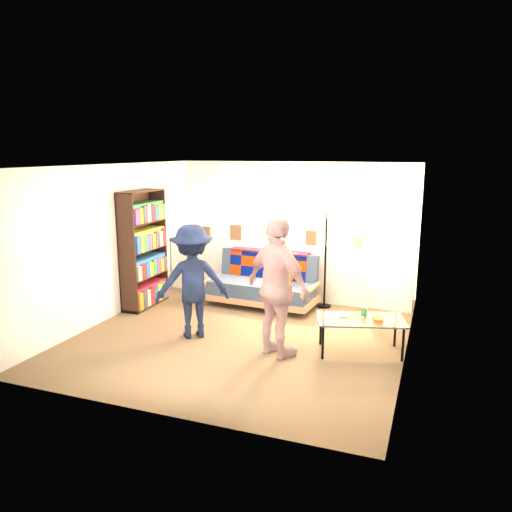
% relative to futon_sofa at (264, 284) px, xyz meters
% --- Properties ---
extents(ground, '(5.00, 5.00, 0.00)m').
position_rel_futon_sofa_xyz_m(ground, '(0.19, -1.30, -0.37)').
color(ground, brown).
rests_on(ground, ground).
extents(room_shell, '(4.60, 5.05, 2.45)m').
position_rel_futon_sofa_xyz_m(room_shell, '(0.19, -0.83, 1.30)').
color(room_shell, silver).
rests_on(room_shell, ground).
extents(half_wall_ledge, '(4.45, 0.15, 1.00)m').
position_rel_futon_sofa_xyz_m(half_wall_ledge, '(0.19, 0.50, 0.13)').
color(half_wall_ledge, silver).
rests_on(half_wall_ledge, ground).
extents(ledge_decor, '(2.97, 0.02, 0.45)m').
position_rel_futon_sofa_xyz_m(ledge_decor, '(-0.03, 0.48, 0.80)').
color(ledge_decor, brown).
rests_on(ledge_decor, half_wall_ledge).
extents(futon_sofa, '(1.92, 1.03, 0.80)m').
position_rel_futon_sofa_xyz_m(futon_sofa, '(0.00, 0.00, 0.00)').
color(futon_sofa, tan).
rests_on(futon_sofa, ground).
extents(bookshelf, '(0.33, 0.98, 1.96)m').
position_rel_futon_sofa_xyz_m(bookshelf, '(-1.89, -0.72, 0.54)').
color(bookshelf, black).
rests_on(bookshelf, ground).
extents(coffee_table, '(1.23, 0.89, 0.58)m').
position_rel_futon_sofa_xyz_m(coffee_table, '(1.88, -1.51, 0.06)').
color(coffee_table, black).
rests_on(coffee_table, ground).
extents(floor_lamp, '(0.36, 0.30, 1.66)m').
position_rel_futon_sofa_xyz_m(floor_lamp, '(1.02, 0.27, 0.80)').
color(floor_lamp, black).
rests_on(floor_lamp, ground).
extents(person_left, '(1.19, 1.07, 1.61)m').
position_rel_futon_sofa_xyz_m(person_left, '(-0.45, -1.73, 0.43)').
color(person_left, black).
rests_on(person_left, ground).
extents(person_right, '(1.14, 0.92, 1.81)m').
position_rel_futon_sofa_xyz_m(person_right, '(0.89, -1.98, 0.53)').
color(person_right, pink).
rests_on(person_right, ground).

